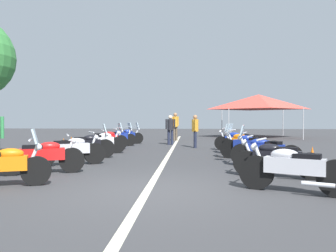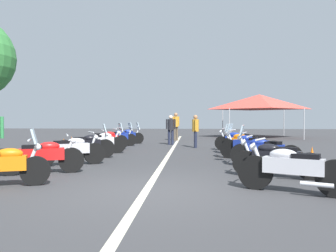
{
  "view_description": "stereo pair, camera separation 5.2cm",
  "coord_description": "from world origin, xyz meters",
  "views": [
    {
      "loc": [
        -6.53,
        -0.84,
        1.41
      ],
      "look_at": [
        6.13,
        0.0,
        1.13
      ],
      "focal_mm": 36.12,
      "sensor_mm": 36.0,
      "label": 1
    },
    {
      "loc": [
        -6.53,
        -0.89,
        1.41
      ],
      "look_at": [
        6.13,
        0.0,
        1.13
      ],
      "focal_mm": 36.12,
      "sensor_mm": 36.0,
      "label": 2
    }
  ],
  "objects": [
    {
      "name": "motorcycle_left_row_5",
      "position": [
        8.39,
        2.94,
        0.47
      ],
      "size": [
        1.19,
        1.87,
        1.22
      ],
      "rotation": [
        0.0,
        0.0,
        -1.03
      ],
      "color": "black",
      "rests_on": "ground_plane"
    },
    {
      "name": "motorcycle_left_row_6",
      "position": [
        10.28,
        2.85,
        0.46
      ],
      "size": [
        1.27,
        1.83,
        1.2
      ],
      "rotation": [
        0.0,
        0.0,
        -0.99
      ],
      "color": "black",
      "rests_on": "ground_plane"
    },
    {
      "name": "event_tent",
      "position": [
        18.95,
        -5.89,
        2.65
      ],
      "size": [
        5.47,
        5.47,
        3.2
      ],
      "color": "#E54C3F",
      "rests_on": "ground_plane"
    },
    {
      "name": "motorcycle_left_row_3",
      "position": [
        5.14,
        2.83,
        0.48
      ],
      "size": [
        0.93,
        1.99,
        1.22
      ],
      "rotation": [
        0.0,
        0.0,
        -1.22
      ],
      "color": "black",
      "rests_on": "ground_plane"
    },
    {
      "name": "ground_plane",
      "position": [
        0.0,
        0.0,
        0.0
      ],
      "size": [
        80.0,
        80.0,
        0.0
      ],
      "primitive_type": "plane",
      "color": "#38383A"
    },
    {
      "name": "bystander_1",
      "position": [
        9.77,
        -1.07,
        0.92
      ],
      "size": [
        0.53,
        0.32,
        1.59
      ],
      "rotation": [
        0.0,
        0.0,
        4.74
      ],
      "color": "#1E2338",
      "rests_on": "ground_plane"
    },
    {
      "name": "motorcycle_right_row_1",
      "position": [
        1.64,
        -2.89,
        0.45
      ],
      "size": [
        0.97,
        2.01,
        0.99
      ],
      "rotation": [
        0.0,
        0.0,
        1.22
      ],
      "color": "black",
      "rests_on": "ground_plane"
    },
    {
      "name": "motorcycle_right_row_3",
      "position": [
        5.18,
        -2.88,
        0.48
      ],
      "size": [
        1.18,
        2.03,
        1.23
      ],
      "rotation": [
        0.0,
        0.0,
        1.08
      ],
      "color": "black",
      "rests_on": "ground_plane"
    },
    {
      "name": "traffic_cone_0",
      "position": [
        8.2,
        4.47,
        0.29
      ],
      "size": [
        0.36,
        0.36,
        0.61
      ],
      "color": "orange",
      "rests_on": "ground_plane"
    },
    {
      "name": "motorcycle_left_row_1",
      "position": [
        1.77,
        2.89,
        0.46
      ],
      "size": [
        1.01,
        1.98,
        1.01
      ],
      "rotation": [
        0.0,
        0.0,
        -1.17
      ],
      "color": "black",
      "rests_on": "ground_plane"
    },
    {
      "name": "traffic_cone_2",
      "position": [
        3.34,
        -4.32,
        0.29
      ],
      "size": [
        0.36,
        0.36,
        0.61
      ],
      "color": "orange",
      "rests_on": "ground_plane"
    },
    {
      "name": "motorcycle_right_row_4",
      "position": [
        6.93,
        -2.93,
        0.46
      ],
      "size": [
        1.01,
        1.93,
        1.2
      ],
      "rotation": [
        0.0,
        0.0,
        1.17
      ],
      "color": "black",
      "rests_on": "ground_plane"
    },
    {
      "name": "motorcycle_left_row_4",
      "position": [
        6.76,
        2.74,
        0.46
      ],
      "size": [
        1.01,
        1.9,
        1.01
      ],
      "rotation": [
        0.0,
        0.0,
        -1.15
      ],
      "color": "black",
      "rests_on": "ground_plane"
    },
    {
      "name": "motorcycle_left_row_0",
      "position": [
        0.12,
        3.0,
        0.46
      ],
      "size": [
        0.91,
        1.89,
        1.2
      ],
      "rotation": [
        0.0,
        0.0,
        -1.21
      ],
      "color": "black",
      "rests_on": "ground_plane"
    },
    {
      "name": "motorcycle_right_row_2",
      "position": [
        3.48,
        -3.01,
        0.47
      ],
      "size": [
        0.9,
        2.01,
        1.22
      ],
      "rotation": [
        0.0,
        0.0,
        1.27
      ],
      "color": "black",
      "rests_on": "ground_plane"
    },
    {
      "name": "motorcycle_right_row_0",
      "position": [
        -0.05,
        -2.78,
        0.47
      ],
      "size": [
        1.1,
        1.96,
        1.02
      ],
      "rotation": [
        0.0,
        0.0,
        1.11
      ],
      "color": "black",
      "rests_on": "ground_plane"
    },
    {
      "name": "motorcycle_left_row_7",
      "position": [
        11.98,
        2.76,
        0.46
      ],
      "size": [
        0.99,
        1.97,
        1.2
      ],
      "rotation": [
        0.0,
        0.0,
        -1.18
      ],
      "color": "black",
      "rests_on": "ground_plane"
    },
    {
      "name": "traffic_cone_1",
      "position": [
        6.88,
        4.32,
        0.29
      ],
      "size": [
        0.36,
        0.36,
        0.61
      ],
      "color": "orange",
      "rests_on": "ground_plane"
    },
    {
      "name": "bystander_2",
      "position": [
        11.57,
        0.23,
        0.93
      ],
      "size": [
        0.32,
        0.53,
        1.59
      ],
      "rotation": [
        0.0,
        0.0,
        6.24
      ],
      "color": "#1E2338",
      "rests_on": "ground_plane"
    },
    {
      "name": "motorcycle_left_row_2",
      "position": [
        3.38,
        2.75,
        0.46
      ],
      "size": [
        1.19,
        1.92,
        1.01
      ],
      "rotation": [
        0.0,
        0.0,
        -1.05
      ],
      "color": "black",
      "rests_on": "ground_plane"
    },
    {
      "name": "motorcycle_right_row_5",
      "position": [
        8.45,
        -2.91,
        0.45
      ],
      "size": [
        0.9,
        2.03,
        0.99
      ],
      "rotation": [
        0.0,
        0.0,
        1.28
      ],
      "color": "black",
      "rests_on": "ground_plane"
    },
    {
      "name": "bystander_0",
      "position": [
        15.01,
        0.12,
        1.05
      ],
      "size": [
        0.37,
        0.43,
        1.78
      ],
      "rotation": [
        0.0,
        0.0,
        3.83
      ],
      "color": "brown",
      "rests_on": "ground_plane"
    },
    {
      "name": "lane_centre_stripe",
      "position": [
        6.8,
        0.0,
        0.0
      ],
      "size": [
        26.97,
        0.16,
        0.01
      ],
      "primitive_type": "cube",
      "color": "beige",
      "rests_on": "ground_plane"
    }
  ]
}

